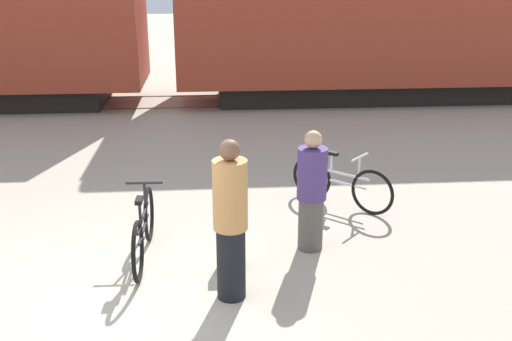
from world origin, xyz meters
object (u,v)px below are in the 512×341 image
(bicycle_black, at_px, (144,230))
(bicycle_silver, at_px, (341,183))
(person_in_purple, at_px, (312,192))
(person_in_tan, at_px, (231,222))
(backpack, at_px, (229,257))

(bicycle_black, relative_size, bicycle_silver, 1.40)
(person_in_purple, relative_size, person_in_tan, 0.87)
(bicycle_black, height_order, backpack, bicycle_black)
(bicycle_black, xyz_separation_m, bicycle_silver, (2.78, 1.48, -0.02))
(bicycle_silver, distance_m, person_in_tan, 3.08)
(bicycle_silver, height_order, person_in_purple, person_in_purple)
(person_in_purple, bearing_deg, person_in_tan, -77.82)
(bicycle_silver, relative_size, backpack, 3.82)
(bicycle_silver, relative_size, person_in_tan, 0.72)
(bicycle_black, xyz_separation_m, person_in_tan, (1.03, -1.00, 0.52))
(bicycle_black, relative_size, backpack, 5.35)
(bicycle_silver, bearing_deg, person_in_tan, -125.17)
(person_in_purple, height_order, backpack, person_in_purple)
(bicycle_silver, relative_size, person_in_purple, 0.83)
(bicycle_silver, xyz_separation_m, person_in_purple, (-0.69, -1.37, 0.41))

